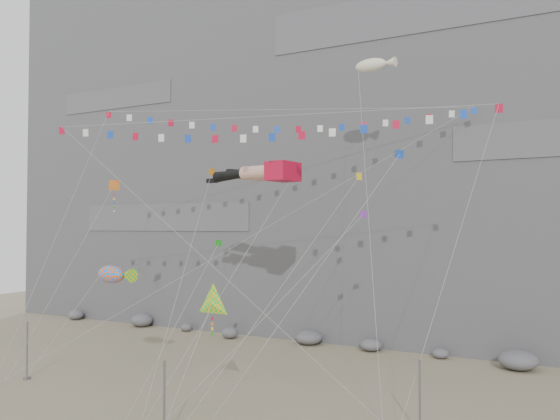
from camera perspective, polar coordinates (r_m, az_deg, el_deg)
name	(u,v)px	position (r m, az deg, el deg)	size (l,w,h in m)	color
ground	(204,395)	(37.93, -7.97, -18.57)	(120.00, 120.00, 0.00)	gray
cliff	(359,109)	(66.70, 8.26, 10.41)	(80.00, 28.00, 50.00)	slate
talus_boulders	(309,338)	(52.25, 3.01, -13.20)	(60.00, 3.00, 1.20)	slate
anchor_pole_left	(27,350)	(44.53, -24.92, -13.14)	(0.12, 0.12, 4.14)	slate
anchor_pole_center	(164,402)	(29.80, -12.01, -19.07)	(0.12, 0.12, 4.20)	slate
anchor_pole_right	(420,397)	(31.31, 14.39, -18.43)	(0.12, 0.12, 3.95)	slate
legs_kite	(260,173)	(41.55, -2.11, 3.84)	(8.07, 16.66, 20.85)	red
flag_banner_upper	(287,110)	(45.99, 0.77, 10.43)	(28.83, 21.88, 29.88)	red
flag_banner_lower	(258,117)	(37.99, -2.34, 9.69)	(30.37, 7.46, 21.71)	red
harlequin_kite	(114,186)	(46.10, -16.99, 2.40)	(3.59, 8.63, 16.42)	red
fish_windsock	(111,274)	(41.25, -17.24, -6.45)	(7.39, 4.19, 9.65)	#FF530D
delta_kite	(212,304)	(31.37, -7.12, -9.70)	(2.30, 3.92, 8.23)	#EEB70C
blimp_windsock	(371,66)	(44.54, 9.45, 14.62)	(6.43, 13.22, 26.96)	#EFEAC4
small_kite_a	(211,175)	(43.90, -7.22, 3.64)	(4.06, 12.68, 19.76)	orange
small_kite_b	(359,219)	(37.47, 8.26, -0.92)	(8.31, 12.57, 18.48)	purple
small_kite_c	(217,246)	(39.66, -6.59, -3.75)	(1.04, 10.51, 13.89)	#179918
small_kite_d	(356,181)	(38.78, 7.97, 3.06)	(6.22, 13.97, 20.49)	yellow
small_kite_e	(395,160)	(33.03, 11.97, 5.12)	(9.52, 7.64, 18.98)	#1541BB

